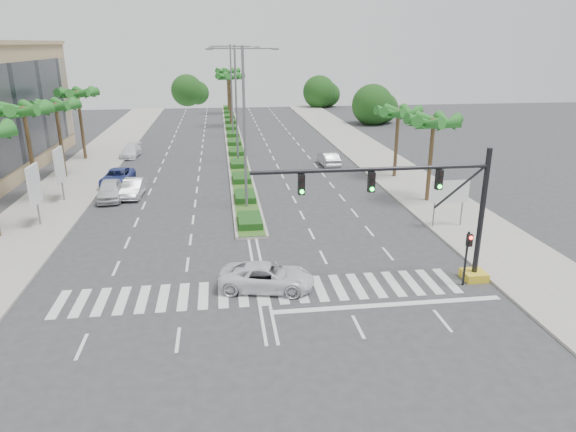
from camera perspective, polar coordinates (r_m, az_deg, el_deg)
The scene contains 26 objects.
ground at distance 26.71m, azimuth -2.87°, elevation -8.43°, with size 160.00×160.00×0.00m, color #333335.
footpath_right at distance 48.45m, azimuth 13.25°, elevation 3.73°, with size 6.00×120.00×0.15m, color gray.
footpath_left at distance 47.27m, azimuth -23.78°, elevation 2.25°, with size 6.00×120.00×0.15m, color gray.
median at distance 69.78m, azimuth -6.08°, elevation 8.63°, with size 2.20×75.00×0.20m, color gray.
median_grass at distance 69.76m, azimuth -6.08°, elevation 8.72°, with size 1.80×75.00×0.04m, color #264F1B.
signal_gantry at distance 27.59m, azimuth 16.56°, elevation -0.51°, with size 12.60×1.20×7.20m.
pedestrian_signal at distance 28.07m, azimuth 19.33°, elevation -3.56°, with size 0.28×0.36×3.00m.
direction_sign at distance 36.53m, azimuth 17.53°, elevation 2.39°, with size 2.70×0.11×3.40m.
billboard_near at distance 38.99m, azimuth -26.37°, elevation 3.06°, with size 0.18×2.10×4.35m.
billboard_far at distance 44.55m, azimuth -24.06°, elevation 5.14°, with size 0.18×2.10×4.35m.
palm_left_mid at distance 44.50m, azimuth -27.27°, elevation 10.10°, with size 4.57×4.68×7.95m.
palm_left_far at distance 52.13m, azimuth -24.38°, elevation 10.82°, with size 4.57×4.68×7.35m.
palm_left_end at distance 59.77m, azimuth -22.34°, elevation 12.26°, with size 4.57×4.68×7.75m.
palm_right_near at distance 41.53m, azimuth 15.86°, elevation 9.74°, with size 4.57×4.68×7.05m.
palm_right_far at distance 48.94m, azimuth 12.16°, elevation 10.94°, with size 4.57×4.68×6.75m.
palm_median_a at distance 78.89m, azimuth -6.51°, elevation 14.94°, with size 4.57×4.68×8.05m.
palm_median_b at distance 93.86m, azimuth -6.75°, elevation 15.51°, with size 4.57×4.68×8.05m.
streetlight_near at distance 38.13m, azimuth -4.87°, elevation 10.55°, with size 5.10×0.25×12.00m.
streetlight_mid at distance 54.01m, azimuth -5.79°, elevation 12.90°, with size 5.10×0.25×12.00m.
streetlight_far at distance 69.94m, azimuth -6.30°, elevation 14.19°, with size 5.10×0.25×12.00m.
car_parked_a at distance 44.25m, azimuth -19.20°, elevation 2.74°, with size 1.88×4.67×1.59m, color silver.
car_parked_b at distance 44.61m, azimuth -16.81°, elevation 3.02°, with size 1.53×4.40×1.45m, color silver.
car_parked_c at distance 48.65m, azimuth -18.42°, elevation 4.11°, with size 2.38×5.16×1.43m, color #2E3C8C.
car_parked_d at distance 60.52m, azimuth -17.09°, elevation 6.90°, with size 1.83×4.49×1.30m, color white.
car_crossing at distance 26.73m, azimuth -2.38°, elevation -6.76°, with size 2.26×4.91×1.37m, color white.
car_right at distance 53.69m, azimuth 4.51°, elevation 6.33°, with size 1.54×4.43×1.46m, color #A3A3A8.
Camera 1 is at (-1.84, -23.71, 12.16)m, focal length 32.00 mm.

